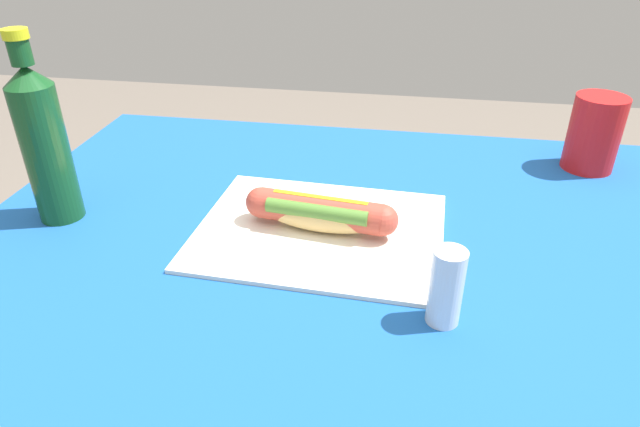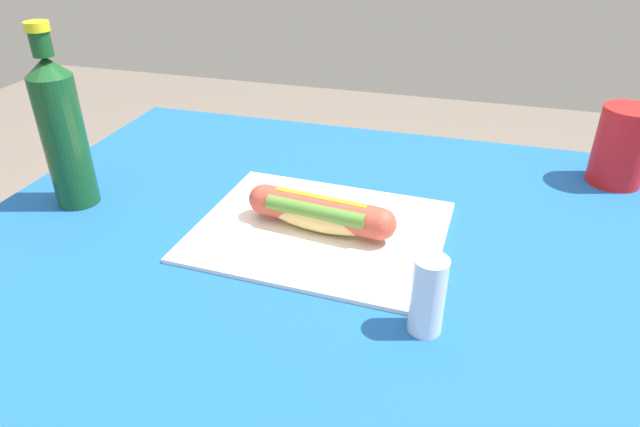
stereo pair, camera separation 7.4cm
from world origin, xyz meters
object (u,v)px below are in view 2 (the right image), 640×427
at_px(hot_dog, 320,212).
at_px(drinking_cup, 622,146).
at_px(salt_shaker, 428,296).
at_px(soda_bottle, 62,130).

bearing_deg(hot_dog, drinking_cup, -145.69).
distance_m(hot_dog, salt_shaker, 0.22).
relative_size(drinking_cup, salt_shaker, 1.38).
bearing_deg(soda_bottle, drinking_cup, -159.36).
xyz_separation_m(hot_dog, soda_bottle, (0.37, 0.01, 0.08)).
bearing_deg(hot_dog, salt_shaker, 136.13).
bearing_deg(drinking_cup, soda_bottle, 20.64).
height_order(hot_dog, soda_bottle, soda_bottle).
relative_size(soda_bottle, salt_shaker, 2.91).
bearing_deg(soda_bottle, salt_shaker, 165.34).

